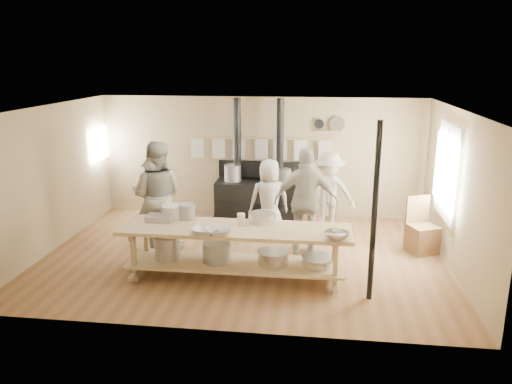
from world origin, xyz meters
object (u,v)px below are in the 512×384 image
cook_center (269,200)px  cook_left (157,195)px  prep_table (235,247)px  cook_by_window (328,193)px  stove (258,196)px  roasting_pan (160,218)px  cook_far_left (152,204)px  chair (422,236)px  cook_right (306,202)px

cook_center → cook_left: bearing=2.4°
prep_table → cook_by_window: bearing=57.6°
stove → cook_by_window: stove is taller
stove → cook_by_window: size_ratio=1.58×
cook_center → roasting_pan: (-1.61, -1.65, 0.11)m
cook_far_left → chair: (4.85, 0.43, -0.55)m
cook_by_window → roasting_pan: (-2.72, -2.14, 0.08)m
prep_table → chair: chair is taller
cook_by_window → chair: 1.93m
cook_right → stove: bearing=-60.5°
prep_table → chair: bearing=25.9°
cook_far_left → cook_right: size_ratio=0.88×
cook_center → roasting_pan: 2.31m
prep_table → roasting_pan: (-1.25, 0.18, 0.38)m
chair → roasting_pan: size_ratio=2.35×
prep_table → cook_by_window: cook_by_window is taller
cook_far_left → chair: size_ratio=1.69×
prep_table → cook_far_left: size_ratio=2.13×
cook_center → roasting_pan: size_ratio=3.70×
cook_far_left → chair: bearing=155.0°
cook_by_window → roasting_pan: cook_by_window is taller
prep_table → cook_far_left: (-1.70, 1.11, 0.32)m
roasting_pan → stove: bearing=66.2°
cook_far_left → prep_table: bearing=117.0°
chair → cook_right: bearing=165.8°
cook_center → chair: 2.85m
cook_left → cook_right: bearing=-178.3°
cook_far_left → cook_left: 0.18m
cook_center → prep_table: bearing=62.2°
stove → cook_far_left: (-1.70, -1.91, 0.32)m
cook_center → cook_right: size_ratio=0.82×
cook_right → chair: cook_right is taller
cook_left → cook_center: size_ratio=1.26×
stove → chair: stove is taller
chair → roasting_pan: 4.64m
prep_table → cook_far_left: 2.05m
prep_table → roasting_pan: bearing=171.7°
cook_center → cook_right: bearing=121.8°
prep_table → cook_left: cook_left is taller
cook_right → cook_left: bearing=-0.0°
cook_left → chair: size_ratio=1.99×
cook_by_window → cook_far_left: bearing=-156.2°
cook_by_window → prep_table: bearing=-119.5°
roasting_pan → cook_left: bearing=110.0°
stove → cook_left: stove is taller
prep_table → cook_left: 2.03m
cook_by_window → roasting_pan: bearing=-139.0°
stove → cook_left: (-1.61, -1.87, 0.47)m
cook_left → cook_center: cook_left is taller
cook_right → roasting_pan: size_ratio=4.52×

